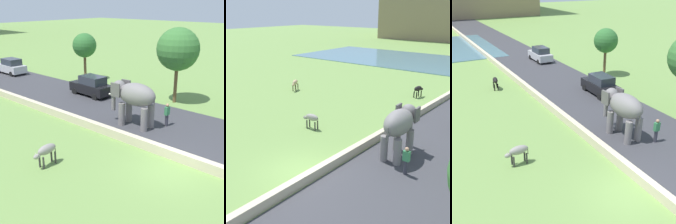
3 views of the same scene
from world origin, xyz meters
The scene contains 8 objects.
ground_plane centered at (0.00, 0.00, 0.00)m, with size 220.00×220.00×0.00m, color #6B8E47.
barrier_wall centered at (1.20, 18.00, 0.27)m, with size 0.40×110.00×0.54m, color beige.
lake centered at (-14.00, 38.40, 0.04)m, with size 36.00×18.00×0.08m, color slate.
elephant centered at (3.41, 4.95, 2.04)m, with size 1.58×3.51×2.99m.
person_beside_elephant centered at (4.77, 3.20, 0.87)m, with size 0.36×0.22×1.63m.
cow_black centered at (-1.26, 17.73, 0.84)m, with size 0.63×1.42×1.15m.
cow_tan centered at (-12.80, 11.95, 0.84)m, with size 0.94×1.38×1.15m.
cow_grey centered at (-3.71, 4.93, 0.84)m, with size 1.40×0.50×1.15m.
Camera 2 is at (11.02, -10.30, 8.47)m, focal length 49.18 mm.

